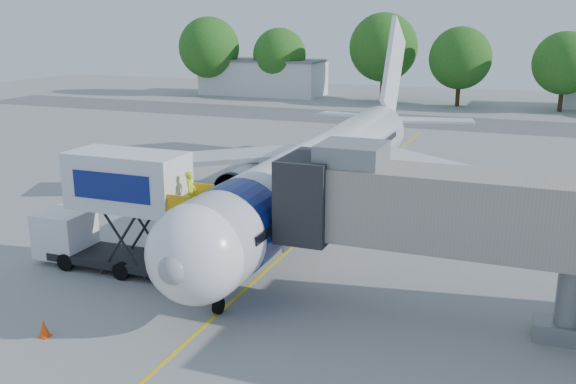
% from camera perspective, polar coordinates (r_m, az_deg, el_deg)
% --- Properties ---
extents(ground, '(160.00, 160.00, 0.00)m').
position_cam_1_polar(ground, '(33.60, 1.24, -4.13)').
color(ground, gray).
rests_on(ground, ground).
extents(guidance_line, '(0.15, 70.00, 0.01)m').
position_cam_1_polar(guidance_line, '(33.60, 1.24, -4.12)').
color(guidance_line, yellow).
rests_on(guidance_line, ground).
extents(taxiway_strip, '(120.00, 10.00, 0.01)m').
position_cam_1_polar(taxiway_strip, '(73.48, 12.56, 6.10)').
color(taxiway_strip, '#59595B').
rests_on(taxiway_strip, ground).
extents(aircraft, '(34.17, 37.73, 11.35)m').
position_cam_1_polar(aircraft, '(36.54, 3.48, 2.24)').
color(aircraft, white).
rests_on(aircraft, ground).
extents(jet_bridge, '(13.90, 3.20, 6.60)m').
position_cam_1_polar(jet_bridge, '(23.97, 13.65, -1.63)').
color(jet_bridge, gray).
rests_on(jet_bridge, ground).
extents(catering_hiloader, '(8.50, 2.44, 5.50)m').
position_cam_1_polar(catering_hiloader, '(29.68, -14.94, -1.67)').
color(catering_hiloader, black).
rests_on(catering_hiloader, ground).
extents(safety_cone_b, '(0.42, 0.42, 0.66)m').
position_cam_1_polar(safety_cone_b, '(25.14, -20.88, -11.28)').
color(safety_cone_b, '#F7490D').
rests_on(safety_cone_b, ground).
extents(outbuilding_left, '(18.40, 8.40, 5.30)m').
position_cam_1_polar(outbuilding_left, '(98.21, -2.21, 10.20)').
color(outbuilding_left, silver).
rests_on(outbuilding_left, ground).
extents(tree_a, '(9.00, 9.00, 11.48)m').
position_cam_1_polar(tree_a, '(98.40, -7.02, 12.62)').
color(tree_a, '#382314').
rests_on(tree_a, ground).
extents(tree_b, '(7.77, 7.77, 9.90)m').
position_cam_1_polar(tree_b, '(95.78, -0.77, 12.09)').
color(tree_b, '#382314').
rests_on(tree_b, ground).
extents(tree_c, '(9.43, 9.43, 12.02)m').
position_cam_1_polar(tree_c, '(91.63, 8.49, 12.60)').
color(tree_c, '#382314').
rests_on(tree_c, ground).
extents(tree_d, '(8.01, 8.01, 10.22)m').
position_cam_1_polar(tree_d, '(87.34, 15.06, 11.42)').
color(tree_d, '#382314').
rests_on(tree_d, ground).
extents(tree_e, '(7.63, 7.63, 9.73)m').
position_cam_1_polar(tree_e, '(86.14, 23.38, 10.47)').
color(tree_e, '#382314').
rests_on(tree_e, ground).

